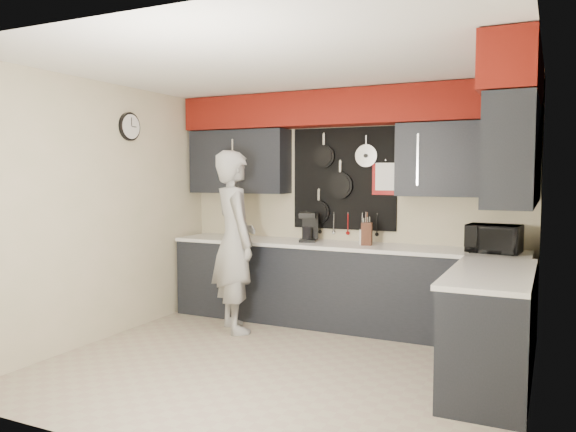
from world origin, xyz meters
The scene contains 10 objects.
ground centered at (0.00, 0.00, 0.00)m, with size 4.00×4.00×0.00m, color tan.
back_wall_assembly centered at (0.01, 1.60, 2.01)m, with size 4.00×0.36×2.60m.
right_wall_assembly centered at (1.85, 0.26, 1.94)m, with size 0.36×3.50×2.60m.
left_wall_assembly centered at (-1.99, 0.02, 1.33)m, with size 0.05×3.50×2.60m.
base_cabinets centered at (0.49, 1.13, 0.46)m, with size 3.95×2.20×0.92m.
microwave centered at (1.60, 1.42, 1.06)m, with size 0.49×0.33×0.27m, color black.
knife_block centered at (0.32, 1.44, 1.04)m, with size 0.11×0.11×0.24m, color #351D10.
utensil_crock centered at (0.28, 1.49, 1.00)m, with size 0.12×0.12×0.16m, color silver.
coffee_maker centered at (-0.38, 1.48, 1.09)m, with size 0.24×0.27×0.33m.
person centered at (-0.95, 0.82, 0.96)m, with size 0.70×0.46×1.93m, color #999997.
Camera 1 is at (2.12, -4.29, 1.68)m, focal length 35.00 mm.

